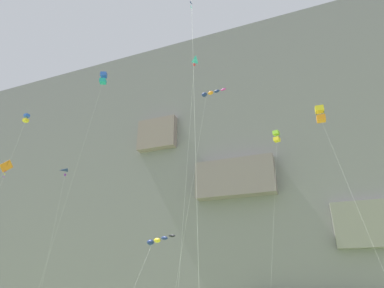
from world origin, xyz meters
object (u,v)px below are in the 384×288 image
kite_delta_high_center (191,73)px  kite_box_upper_left (320,114)px  kite_windsock_far_right (157,241)px  kite_box_upper_mid (276,137)px  kite_windsock_mid_center (210,94)px  kite_box_high_right (103,78)px  kite_box_low_center (26,119)px  kite_diamond_near_cliff (4,170)px  kite_delta_low_left (67,177)px

kite_delta_high_center → kite_box_upper_left: (14.52, 7.05, -5.12)m
kite_windsock_far_right → kite_box_upper_mid: (13.75, 11.85, 16.18)m
kite_windsock_mid_center → kite_box_high_right: (-18.58, -0.49, 7.01)m
kite_box_low_center → kite_delta_high_center: 25.76m
kite_box_high_right → kite_box_upper_mid: kite_box_high_right is taller
kite_windsock_mid_center → kite_windsock_far_right: kite_windsock_mid_center is taller
kite_diamond_near_cliff → kite_box_upper_mid: (32.83, 18.39, 7.27)m
kite_box_upper_mid → kite_delta_low_left: (-36.21, -3.71, -3.43)m
kite_diamond_near_cliff → kite_box_upper_left: 40.86m
kite_windsock_far_right → kite_box_upper_left: bearing=11.0°
kite_windsock_far_right → kite_box_upper_left: size_ratio=0.33×
kite_windsock_mid_center → kite_box_low_center: size_ratio=1.08×
kite_box_low_center → kite_delta_low_left: 13.60m
kite_diamond_near_cliff → kite_box_upper_left: bearing=14.9°
kite_windsock_far_right → kite_box_upper_left: (20.00, 3.89, 14.72)m
kite_delta_high_center → kite_box_upper_left: bearing=25.9°
kite_windsock_mid_center → kite_delta_low_left: bearing=169.0°
kite_box_upper_mid → kite_box_upper_left: (6.24, -7.96, -1.46)m
kite_windsock_mid_center → kite_diamond_near_cliff: (-25.22, -9.12, -11.23)m
kite_box_upper_mid → kite_delta_high_center: (-8.27, -15.01, 3.67)m
kite_windsock_mid_center → kite_box_low_center: 27.31m
kite_windsock_mid_center → kite_box_upper_left: kite_windsock_mid_center is taller
kite_box_high_right → kite_box_upper_left: kite_box_high_right is taller
kite_windsock_mid_center → kite_windsock_far_right: (-6.14, -2.58, -20.13)m
kite_box_high_right → kite_box_upper_left: 34.78m
kite_box_upper_mid → kite_diamond_near_cliff: bearing=-150.7°
kite_windsock_mid_center → kite_delta_high_center: (-0.66, -5.74, -0.29)m
kite_windsock_far_right → kite_delta_high_center: (5.48, -3.16, 19.85)m
kite_box_low_center → kite_box_upper_left: 41.10m
kite_box_low_center → kite_box_upper_left: (40.16, 8.23, -2.93)m
kite_delta_high_center → kite_delta_low_left: kite_delta_high_center is taller
kite_windsock_mid_center → kite_box_low_center: (-26.30, -6.92, -2.48)m
kite_diamond_near_cliff → kite_box_high_right: 21.24m
kite_box_low_center → kite_delta_high_center: (25.64, 1.18, 2.19)m
kite_diamond_near_cliff → kite_delta_high_center: 27.10m
kite_diamond_near_cliff → kite_box_low_center: 9.09m
kite_box_high_right → kite_box_upper_left: size_ratio=1.55×
kite_box_high_right → kite_delta_high_center: size_ratio=1.24×
kite_diamond_near_cliff → kite_delta_high_center: kite_delta_high_center is taller
kite_diamond_near_cliff → kite_box_upper_mid: size_ratio=0.72×
kite_diamond_near_cliff → kite_windsock_far_right: 22.05m
kite_windsock_mid_center → kite_diamond_near_cliff: kite_windsock_mid_center is taller
kite_box_low_center → kite_box_upper_mid: kite_box_low_center is taller
kite_delta_high_center → kite_box_upper_left: 16.93m
kite_windsock_far_right → kite_box_high_right: kite_box_high_right is taller
kite_box_high_right → kite_box_low_center: 13.82m
kite_diamond_near_cliff → kite_box_low_center: (-1.08, 2.20, 8.75)m
kite_box_upper_mid → kite_delta_high_center: size_ratio=0.85×
kite_diamond_near_cliff → kite_windsock_far_right: bearing=18.9°
kite_box_upper_mid → kite_delta_high_center: kite_delta_high_center is taller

